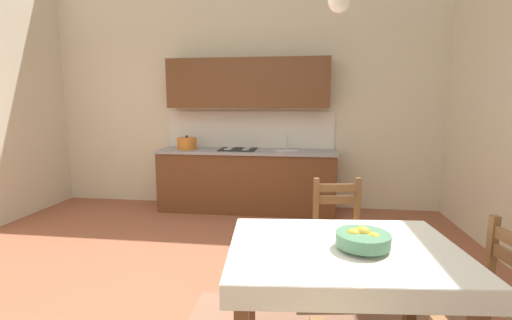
% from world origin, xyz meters
% --- Properties ---
extents(ground_plane, '(6.43, 6.17, 0.10)m').
position_xyz_m(ground_plane, '(0.00, 0.00, -0.05)').
color(ground_plane, '#99563D').
extents(wall_back, '(6.43, 0.12, 4.20)m').
position_xyz_m(wall_back, '(0.00, 2.85, 2.10)').
color(wall_back, beige).
rests_on(wall_back, ground_plane).
extents(kitchen_cabinetry, '(2.56, 0.63, 2.20)m').
position_xyz_m(kitchen_cabinetry, '(0.11, 2.52, 0.86)').
color(kitchen_cabinetry, brown).
rests_on(kitchen_cabinetry, ground_plane).
extents(dining_table, '(1.39, 1.07, 0.75)m').
position_xyz_m(dining_table, '(1.17, -0.61, 0.62)').
color(dining_table, brown).
rests_on(dining_table, ground_plane).
extents(dining_chair_kitchen_side, '(0.48, 0.48, 0.93)m').
position_xyz_m(dining_chair_kitchen_side, '(1.25, 0.32, 0.44)').
color(dining_chair_kitchen_side, '#D1BC89').
rests_on(dining_chair_kitchen_side, ground_plane).
extents(fruit_bowl, '(0.30, 0.30, 0.12)m').
position_xyz_m(fruit_bowl, '(1.27, -0.64, 0.81)').
color(fruit_bowl, '#4C7F5B').
rests_on(fruit_bowl, dining_table).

